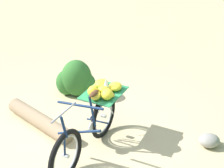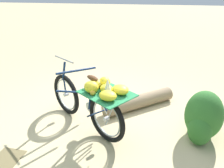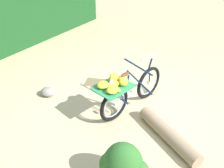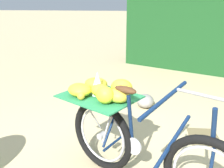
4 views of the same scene
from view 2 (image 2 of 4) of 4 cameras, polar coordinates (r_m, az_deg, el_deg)
The scene contains 5 objects.
ground_plane at distance 3.67m, azimuth -3.16°, elevation -10.21°, with size 60.00×60.00×0.00m, color #C6B284.
bicycle at distance 3.26m, azimuth -5.87°, elevation -4.29°, with size 1.23×1.65×1.03m.
fallen_log at distance 4.07m, azimuth 7.17°, elevation -4.59°, with size 0.25×0.25×1.45m, color #937A5B.
shrub_cluster at distance 3.47m, azimuth 23.02°, elevation -8.12°, with size 0.78×0.54×0.74m.
leaf_litter_patch at distance 3.30m, azimuth -26.42°, elevation -17.64°, with size 0.44×0.36×0.01m, color olive.
Camera 2 is at (2.91, 0.89, 2.06)m, focal length 34.43 mm.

